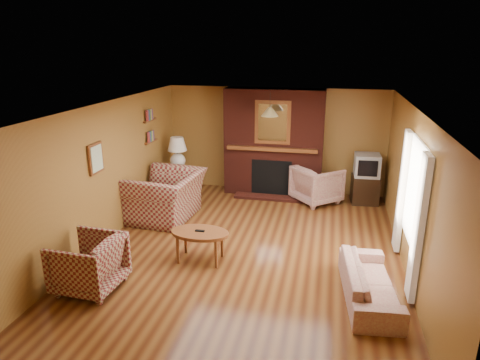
% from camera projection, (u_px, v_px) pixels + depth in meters
% --- Properties ---
extents(floor, '(6.50, 6.50, 0.00)m').
position_uv_depth(floor, '(247.00, 251.00, 7.21)').
color(floor, '#4A2310').
rests_on(floor, ground).
extents(ceiling, '(6.50, 6.50, 0.00)m').
position_uv_depth(ceiling, '(248.00, 108.00, 6.48)').
color(ceiling, white).
rests_on(ceiling, wall_back).
extents(wall_back, '(6.50, 0.00, 6.50)m').
position_uv_depth(wall_back, '(275.00, 140.00, 9.87)').
color(wall_back, olive).
rests_on(wall_back, floor).
extents(wall_front, '(6.50, 0.00, 6.50)m').
position_uv_depth(wall_front, '(176.00, 294.00, 3.82)').
color(wall_front, olive).
rests_on(wall_front, floor).
extents(wall_left, '(0.00, 6.50, 6.50)m').
position_uv_depth(wall_left, '(105.00, 174.00, 7.35)').
color(wall_left, olive).
rests_on(wall_left, floor).
extents(wall_right, '(0.00, 6.50, 6.50)m').
position_uv_depth(wall_right, '(413.00, 194.00, 6.34)').
color(wall_right, olive).
rests_on(wall_right, floor).
extents(fireplace, '(2.20, 0.82, 2.40)m').
position_uv_depth(fireplace, '(274.00, 144.00, 9.63)').
color(fireplace, '#48170F').
rests_on(fireplace, floor).
extents(window_right, '(0.10, 1.85, 2.00)m').
position_uv_depth(window_right, '(411.00, 203.00, 6.18)').
color(window_right, beige).
rests_on(window_right, wall_right).
extents(bookshelf, '(0.09, 0.55, 0.71)m').
position_uv_depth(bookshelf, '(151.00, 127.00, 8.96)').
color(bookshelf, brown).
rests_on(bookshelf, wall_left).
extents(botanical_print, '(0.05, 0.40, 0.50)m').
position_uv_depth(botanical_print, '(96.00, 158.00, 6.96)').
color(botanical_print, brown).
rests_on(botanical_print, wall_left).
extents(pendant_light, '(0.36, 0.36, 0.48)m').
position_uv_depth(pendant_light, '(270.00, 112.00, 8.74)').
color(pendant_light, black).
rests_on(pendant_light, ceiling).
extents(plaid_loveseat, '(1.35, 1.52, 0.92)m').
position_uv_depth(plaid_loveseat, '(166.00, 196.00, 8.44)').
color(plaid_loveseat, maroon).
rests_on(plaid_loveseat, floor).
extents(plaid_armchair, '(0.90, 0.88, 0.78)m').
position_uv_depth(plaid_armchair, '(89.00, 264.00, 5.99)').
color(plaid_armchair, maroon).
rests_on(plaid_armchair, floor).
extents(floral_sofa, '(0.81, 1.71, 0.48)m').
position_uv_depth(floral_sofa, '(370.00, 282.00, 5.80)').
color(floral_sofa, '#B7AE8E').
rests_on(floral_sofa, floor).
extents(floral_armchair, '(1.24, 1.24, 0.81)m').
position_uv_depth(floral_armchair, '(317.00, 184.00, 9.31)').
color(floral_armchair, '#B7AE8E').
rests_on(floral_armchair, floor).
extents(coffee_table, '(0.93, 0.58, 0.52)m').
position_uv_depth(coffee_table, '(200.00, 235.00, 6.77)').
color(coffee_table, brown).
rests_on(coffee_table, floor).
extents(side_table, '(0.48, 0.48, 0.63)m').
position_uv_depth(side_table, '(179.00, 181.00, 9.82)').
color(side_table, brown).
rests_on(side_table, floor).
extents(table_lamp, '(0.43, 0.43, 0.71)m').
position_uv_depth(table_lamp, '(177.00, 151.00, 9.60)').
color(table_lamp, silver).
rests_on(table_lamp, side_table).
extents(tv_stand, '(0.60, 0.56, 0.61)m').
position_uv_depth(tv_stand, '(365.00, 189.00, 9.31)').
color(tv_stand, black).
rests_on(tv_stand, floor).
extents(crt_tv, '(0.54, 0.54, 0.48)m').
position_uv_depth(crt_tv, '(367.00, 165.00, 9.13)').
color(crt_tv, '#9C9EA3').
rests_on(crt_tv, tv_stand).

